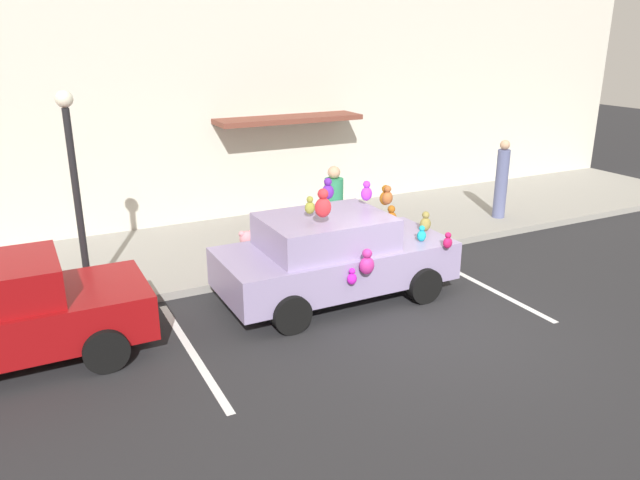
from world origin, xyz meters
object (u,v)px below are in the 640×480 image
plush_covered_car (334,255)px  pedestrian_walking_past (501,181)px  pedestrian_near_shopfront (334,212)px  street_lamp_post (74,174)px  teddy_bear_on_sidewalk (247,251)px

plush_covered_car → pedestrian_walking_past: size_ratio=2.14×
pedestrian_near_shopfront → pedestrian_walking_past: 4.83m
pedestrian_walking_past → street_lamp_post: bearing=-177.5°
plush_covered_car → teddy_bear_on_sidewalk: size_ratio=5.30×
teddy_bear_on_sidewalk → pedestrian_walking_past: (6.84, 0.45, 0.56)m
street_lamp_post → pedestrian_near_shopfront: (4.96, 0.18, -1.35)m
plush_covered_car → street_lamp_post: street_lamp_post is taller
teddy_bear_on_sidewalk → pedestrian_near_shopfront: (2.01, 0.20, 0.47)m
plush_covered_car → teddy_bear_on_sidewalk: plush_covered_car is taller
plush_covered_car → street_lamp_post: 4.56m
pedestrian_walking_past → teddy_bear_on_sidewalk: bearing=-176.2°
teddy_bear_on_sidewalk → street_lamp_post: bearing=179.7°
pedestrian_near_shopfront → street_lamp_post: bearing=-177.9°
plush_covered_car → pedestrian_walking_past: plush_covered_car is taller
plush_covered_car → pedestrian_walking_past: (5.84, 2.14, 0.27)m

